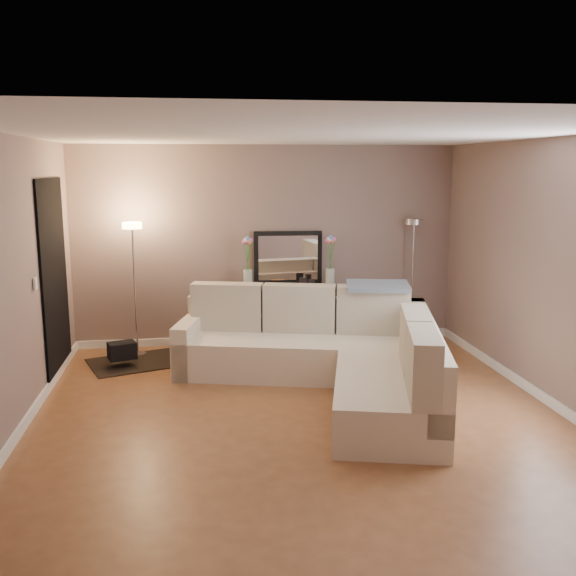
{
  "coord_description": "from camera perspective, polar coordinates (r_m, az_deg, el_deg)",
  "views": [
    {
      "loc": [
        -0.9,
        -5.57,
        2.32
      ],
      "look_at": [
        0.0,
        0.8,
        1.1
      ],
      "focal_mm": 40.0,
      "sensor_mm": 36.0,
      "label": 1
    }
  ],
  "objects": [
    {
      "name": "floor",
      "position": [
        6.1,
        1.08,
        -11.66
      ],
      "size": [
        5.0,
        5.5,
        0.01
      ],
      "primitive_type": "cube",
      "color": "#925A35",
      "rests_on": "ground"
    },
    {
      "name": "ceiling",
      "position": [
        5.65,
        1.17,
        13.63
      ],
      "size": [
        5.0,
        5.5,
        0.01
      ],
      "primitive_type": "cube",
      "color": "white",
      "rests_on": "ground"
    },
    {
      "name": "wall_back",
      "position": [
        8.44,
        -1.87,
        3.79
      ],
      "size": [
        5.0,
        0.02,
        2.6
      ],
      "primitive_type": "cube",
      "color": "gray",
      "rests_on": "ground"
    },
    {
      "name": "wall_front",
      "position": [
        3.12,
        9.3,
        -8.45
      ],
      "size": [
        5.0,
        0.02,
        2.6
      ],
      "primitive_type": "cube",
      "color": "gray",
      "rests_on": "ground"
    },
    {
      "name": "wall_left",
      "position": [
        5.89,
        -23.77,
        -0.16
      ],
      "size": [
        0.02,
        5.5,
        2.6
      ],
      "primitive_type": "cube",
      "color": "gray",
      "rests_on": "ground"
    },
    {
      "name": "wall_right",
      "position": [
        6.61,
        23.14,
        0.99
      ],
      "size": [
        0.02,
        5.5,
        2.6
      ],
      "primitive_type": "cube",
      "color": "gray",
      "rests_on": "ground"
    },
    {
      "name": "baseboard_back",
      "position": [
        8.66,
        -1.8,
        -4.48
      ],
      "size": [
        5.0,
        0.03,
        0.1
      ],
      "primitive_type": "cube",
      "color": "white",
      "rests_on": "ground"
    },
    {
      "name": "baseboard_left",
      "position": [
        6.22,
        -22.67,
        -11.54
      ],
      "size": [
        0.03,
        5.5,
        0.1
      ],
      "primitive_type": "cube",
      "color": "white",
      "rests_on": "ground"
    },
    {
      "name": "baseboard_right",
      "position": [
        6.9,
        22.19,
        -9.29
      ],
      "size": [
        0.03,
        5.5,
        0.1
      ],
      "primitive_type": "cube",
      "color": "white",
      "rests_on": "ground"
    },
    {
      "name": "doorway",
      "position": [
        7.54,
        -20.03,
        0.77
      ],
      "size": [
        0.02,
        1.2,
        2.2
      ],
      "primitive_type": "cube",
      "color": "black",
      "rests_on": "ground"
    },
    {
      "name": "switch_plate",
      "position": [
        6.71,
        -21.55,
        0.37
      ],
      "size": [
        0.02,
        0.08,
        0.12
      ],
      "primitive_type": "cube",
      "color": "white",
      "rests_on": "ground"
    },
    {
      "name": "sectional_sofa",
      "position": [
        6.87,
        3.97,
        -5.85
      ],
      "size": [
        2.93,
        3.26,
        0.98
      ],
      "color": "beige",
      "rests_on": "floor"
    },
    {
      "name": "throw_blanket",
      "position": [
        7.39,
        7.98,
        0.18
      ],
      "size": [
        0.77,
        0.54,
        0.09
      ],
      "primitive_type": "cube",
      "rotation": [
        0.1,
        0.0,
        -0.2
      ],
      "color": "slate",
      "rests_on": "sectional_sofa"
    },
    {
      "name": "console_table",
      "position": [
        8.37,
        -0.43,
        -2.25
      ],
      "size": [
        1.28,
        0.4,
        0.78
      ],
      "color": "black",
      "rests_on": "floor"
    },
    {
      "name": "leaning_mirror",
      "position": [
        8.41,
        -0.0,
        2.71
      ],
      "size": [
        0.89,
        0.08,
        0.7
      ],
      "color": "black",
      "rests_on": "console_table"
    },
    {
      "name": "table_decor",
      "position": [
        8.27,
        0.11,
        0.28
      ],
      "size": [
        0.54,
        0.12,
        0.13
      ],
      "color": "orange",
      "rests_on": "console_table"
    },
    {
      "name": "flower_vase_left",
      "position": [
        8.23,
        -3.6,
        1.97
      ],
      "size": [
        0.15,
        0.12,
        0.67
      ],
      "color": "silver",
      "rests_on": "console_table"
    },
    {
      "name": "flower_vase_right",
      "position": [
        8.33,
        3.77,
        2.07
      ],
      "size": [
        0.15,
        0.12,
        0.67
      ],
      "color": "silver",
      "rests_on": "console_table"
    },
    {
      "name": "floor_lamp_lit",
      "position": [
        8.03,
        -13.56,
        2.21
      ],
      "size": [
        0.3,
        0.3,
        1.66
      ],
      "color": "silver",
      "rests_on": "floor"
    },
    {
      "name": "floor_lamp_unlit",
      "position": [
        8.65,
        11.04,
        2.85
      ],
      "size": [
        0.29,
        0.29,
        1.65
      ],
      "color": "silver",
      "rests_on": "floor"
    },
    {
      "name": "charcoal_rug",
      "position": [
        7.97,
        -13.25,
        -6.44
      ],
      "size": [
        1.29,
        1.13,
        0.01
      ],
      "primitive_type": "cube",
      "rotation": [
        0.0,
        0.0,
        0.34
      ],
      "color": "black",
      "rests_on": "floor"
    },
    {
      "name": "black_bag",
      "position": [
        7.78,
        -14.54,
        -5.4
      ],
      "size": [
        0.36,
        0.31,
        0.2
      ],
      "primitive_type": "cube",
      "rotation": [
        0.0,
        0.0,
        0.34
      ],
      "color": "black",
      "rests_on": "charcoal_rug"
    }
  ]
}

